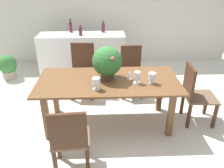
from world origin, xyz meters
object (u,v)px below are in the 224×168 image
(chair_near_left, at_px, (70,139))
(potted_plant_floor, at_px, (8,66))
(crystal_vase_right, at_px, (137,77))
(wine_bottle_green, at_px, (71,27))
(dining_table, at_px, (108,86))
(chair_far_right, at_px, (131,68))
(crystal_vase_center_near, at_px, (96,82))
(chair_far_left, at_px, (83,68))
(flower_centerpiece, at_px, (107,62))
(chair_foot_end, at_px, (194,92))
(crystal_vase_left, at_px, (152,77))
(wine_glass, at_px, (130,73))
(wine_bottle_tall, at_px, (81,31))
(wine_bottle_clear, at_px, (103,28))
(kitchen_counter, at_px, (83,55))

(chair_near_left, relative_size, potted_plant_floor, 1.62)
(crystal_vase_right, bearing_deg, wine_bottle_green, 118.33)
(dining_table, xyz_separation_m, chair_far_right, (0.46, 0.98, -0.13))
(dining_table, bearing_deg, crystal_vase_center_near, -120.36)
(chair_near_left, height_order, crystal_vase_center_near, crystal_vase_center_near)
(chair_far_left, relative_size, chair_near_left, 1.12)
(chair_near_left, height_order, flower_centerpiece, flower_centerpiece)
(chair_foot_end, distance_m, potted_plant_floor, 3.94)
(chair_far_right, bearing_deg, crystal_vase_right, -95.16)
(chair_near_left, xyz_separation_m, wine_bottle_green, (-0.31, 3.04, 0.58))
(dining_table, xyz_separation_m, crystal_vase_left, (0.61, -0.14, 0.21))
(wine_glass, xyz_separation_m, wine_bottle_green, (-1.09, 2.05, 0.23))
(wine_bottle_tall, height_order, wine_bottle_clear, wine_bottle_clear)
(crystal_vase_center_near, distance_m, wine_bottle_green, 2.43)
(dining_table, distance_m, chair_near_left, 1.09)
(dining_table, relative_size, kitchen_counter, 1.11)
(wine_glass, distance_m, kitchen_counter, 2.10)
(dining_table, relative_size, chair_far_right, 2.19)
(chair_near_left, height_order, chair_far_right, chair_far_right)
(dining_table, height_order, potted_plant_floor, dining_table)
(wine_bottle_tall, bearing_deg, kitchen_counter, 88.19)
(chair_far_left, bearing_deg, crystal_vase_center_near, -72.85)
(dining_table, distance_m, chair_far_left, 1.10)
(dining_table, distance_m, chair_far_right, 1.09)
(chair_far_right, height_order, potted_plant_floor, chair_far_right)
(chair_far_right, distance_m, flower_centerpiece, 1.15)
(wine_bottle_green, bearing_deg, wine_glass, -62.10)
(dining_table, distance_m, crystal_vase_left, 0.66)
(chair_far_left, bearing_deg, wine_bottle_clear, 73.28)
(flower_centerpiece, relative_size, wine_bottle_green, 1.64)
(chair_near_left, relative_size, kitchen_counter, 0.48)
(dining_table, xyz_separation_m, wine_bottle_tall, (-0.53, 1.77, 0.40))
(dining_table, distance_m, wine_bottle_green, 2.24)
(crystal_vase_right, xyz_separation_m, wine_bottle_clear, (-0.46, 2.15, 0.21))
(crystal_vase_left, bearing_deg, chair_near_left, -141.85)
(wine_glass, relative_size, potted_plant_floor, 0.25)
(crystal_vase_right, xyz_separation_m, kitchen_counter, (-0.93, 2.01, -0.38))
(wine_bottle_green, relative_size, wine_bottle_clear, 1.16)
(chair_foot_end, relative_size, chair_far_right, 1.00)
(chair_far_left, distance_m, wine_bottle_clear, 1.23)
(dining_table, relative_size, crystal_vase_right, 11.75)
(flower_centerpiece, bearing_deg, chair_near_left, -113.41)
(chair_far_left, height_order, wine_bottle_clear, wine_bottle_clear)
(chair_near_left, relative_size, crystal_vase_center_near, 5.24)
(chair_far_right, relative_size, crystal_vase_right, 5.37)
(wine_glass, relative_size, wine_bottle_tall, 0.63)
(chair_far_left, xyz_separation_m, kitchen_counter, (-0.07, 0.90, -0.07))
(chair_far_left, bearing_deg, chair_foot_end, -24.50)
(dining_table, xyz_separation_m, wine_bottle_clear, (-0.06, 2.03, 0.42))
(dining_table, relative_size, chair_far_left, 2.06)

